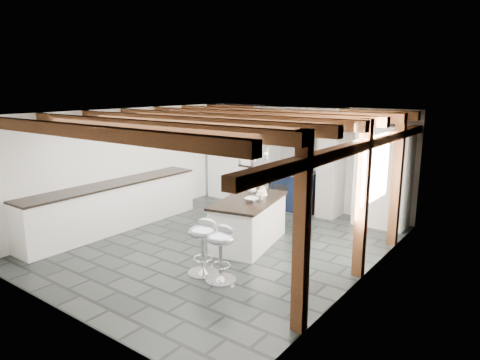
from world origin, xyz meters
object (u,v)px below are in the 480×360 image
Objects in this scene: range_cooker at (297,189)px; kitchen_island at (249,221)px; bar_stool_near at (221,247)px; bar_stool_far at (203,240)px.

kitchen_island reaches higher than range_cooker.
kitchen_island is 2.18× the size of bar_stool_near.
bar_stool_near is at bearing -76.50° from range_cooker.
range_cooker is 3.85m from bar_stool_far.
bar_stool_near is at bearing -81.70° from kitchen_island.
bar_stool_far is at bearing -95.23° from kitchen_island.
bar_stool_near is (0.53, -1.44, 0.09)m from kitchen_island.
bar_stool_far reaches higher than bar_stool_near.
kitchen_island is 2.14× the size of bar_stool_far.
kitchen_island reaches higher than bar_stool_far.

